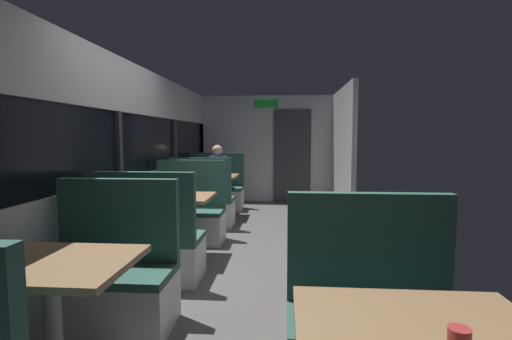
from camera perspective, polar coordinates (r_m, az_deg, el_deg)
ground_plane at (r=4.29m, az=-1.23°, el=-14.42°), size 3.30×9.20×0.02m
carriage_window_panel_left at (r=4.45m, az=-20.22°, el=0.70°), size 0.09×8.48×2.30m
carriage_end_bulkhead at (r=8.23m, az=2.07°, el=3.12°), size 2.90×0.11×2.30m
carriage_aisle_panel_right at (r=7.11m, az=12.94°, el=2.77°), size 0.08×2.40×2.30m
dining_table_near_window at (r=2.46m, az=-28.66°, el=-14.17°), size 0.90×0.70×0.74m
bench_near_window_facing_entry at (r=3.14m, az=-21.16°, el=-15.72°), size 0.95×0.50×1.10m
dining_table_mid_window at (r=4.50m, az=-12.44°, el=-5.07°), size 0.90×0.70×0.74m
bench_mid_window_facing_end at (r=3.92m, az=-15.38°, el=-11.32°), size 0.95×0.50×1.10m
bench_mid_window_facing_entry at (r=5.22m, az=-10.13°, el=-7.10°), size 0.95×0.50×1.10m
dining_table_far_window at (r=6.71m, az=-6.74°, el=-1.65°), size 0.90×0.70×0.74m
bench_far_window_facing_end at (r=6.07m, az=-7.99°, el=-5.34°), size 0.95×0.50×1.10m
bench_far_window_facing_entry at (r=7.43m, az=-5.66°, el=-3.40°), size 0.95×0.50×1.10m
bench_front_aisle_facing_entry at (r=2.37m, az=17.27°, el=-22.80°), size 0.95×0.50×1.10m
seated_passenger at (r=7.33m, az=-5.78°, el=-1.87°), size 0.47×0.55×1.26m
coffee_cup_secondary at (r=4.33m, az=-13.30°, el=-3.54°), size 0.07×0.07×0.09m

